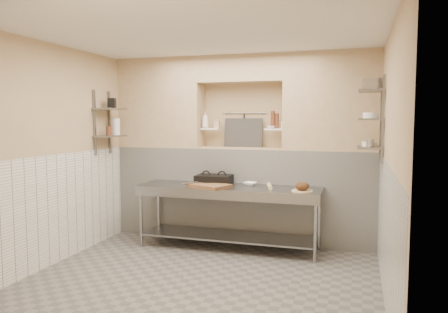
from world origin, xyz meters
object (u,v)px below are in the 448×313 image
at_px(cutting_board, 210,186).
at_px(mixing_bowl, 250,184).
at_px(bowl_alcove, 271,127).
at_px(bottle_soap, 205,120).
at_px(jug_left, 116,127).
at_px(rolling_pin, 269,186).
at_px(panini_press, 214,180).
at_px(bread_loaf, 302,186).
at_px(prep_table, 228,204).

relative_size(cutting_board, mixing_bowl, 2.82).
bearing_deg(bowl_alcove, bottle_soap, -178.55).
relative_size(mixing_bowl, jug_left, 0.77).
xyz_separation_m(cutting_board, bottle_soap, (-0.30, 0.69, 0.91)).
height_order(rolling_pin, bottle_soap, bottle_soap).
bearing_deg(rolling_pin, panini_press, 172.28).
height_order(mixing_bowl, bottle_soap, bottle_soap).
xyz_separation_m(cutting_board, jug_left, (-1.57, 0.18, 0.81)).
bearing_deg(panini_press, bottle_soap, 122.26).
xyz_separation_m(bread_loaf, bottle_soap, (-1.58, 0.65, 0.87)).
bearing_deg(rolling_pin, bowl_alcove, 99.46).
relative_size(rolling_pin, bottle_soap, 1.52).
height_order(rolling_pin, jug_left, jug_left).
xyz_separation_m(mixing_bowl, rolling_pin, (0.32, -0.18, 0.01)).
bearing_deg(jug_left, mixing_bowl, 4.78).
bearing_deg(bottle_soap, cutting_board, -66.24).
distance_m(prep_table, cutting_board, 0.40).
xyz_separation_m(prep_table, jug_left, (-1.80, 0.02, 1.09)).
xyz_separation_m(prep_table, cutting_board, (-0.23, -0.17, 0.28)).
bearing_deg(mixing_bowl, bowl_alcove, 57.01).
relative_size(panini_press, rolling_pin, 1.36).
distance_m(prep_table, bowl_alcove, 1.32).
bearing_deg(mixing_bowl, rolling_pin, -28.86).
distance_m(cutting_board, bowl_alcove, 1.30).
xyz_separation_m(panini_press, mixing_bowl, (0.52, 0.06, -0.05)).
bearing_deg(rolling_pin, mixing_bowl, 151.14).
xyz_separation_m(panini_press, rolling_pin, (0.84, -0.11, -0.04)).
bearing_deg(panini_press, bread_loaf, -13.55).
bearing_deg(mixing_bowl, bread_loaf, -22.27).
relative_size(bread_loaf, jug_left, 0.76).
relative_size(cutting_board, rolling_pin, 1.41).
relative_size(panini_press, bowl_alcove, 4.14).
xyz_separation_m(cutting_board, bread_loaf, (1.28, 0.04, 0.05)).
height_order(prep_table, mixing_bowl, mixing_bowl).
bearing_deg(bread_loaf, cutting_board, -178.35).
relative_size(prep_table, panini_press, 4.98).
height_order(prep_table, jug_left, jug_left).
height_order(panini_press, mixing_bowl, panini_press).
distance_m(cutting_board, jug_left, 1.78).
bearing_deg(bread_loaf, bowl_alcove, 129.25).
bearing_deg(jug_left, cutting_board, -6.70).
bearing_deg(bread_loaf, jug_left, 177.02).
bearing_deg(panini_press, cutting_board, -86.05).
distance_m(prep_table, mixing_bowl, 0.43).
bearing_deg(jug_left, bread_loaf, -2.98).
relative_size(prep_table, jug_left, 10.49).
xyz_separation_m(bread_loaf, bowl_alcove, (-0.55, 0.68, 0.76)).
xyz_separation_m(prep_table, bowl_alcove, (0.50, 0.55, 1.09)).
height_order(panini_press, jug_left, jug_left).
distance_m(panini_press, rolling_pin, 0.85).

